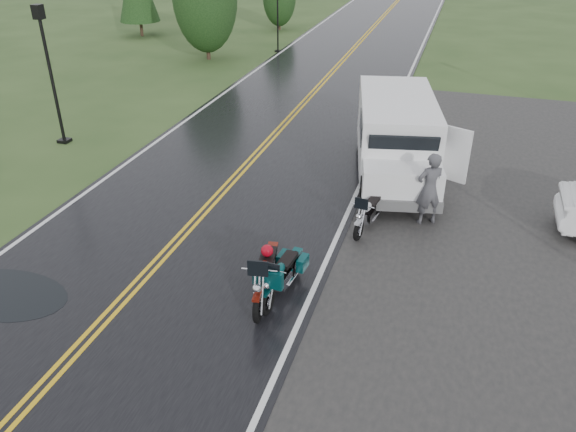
{
  "coord_description": "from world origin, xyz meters",
  "views": [
    {
      "loc": [
        6.19,
        -9.04,
        7.4
      ],
      "look_at": [
        2.8,
        2.0,
        1.0
      ],
      "focal_mm": 35.0,
      "sensor_mm": 36.0,
      "label": 1
    }
  ],
  "objects": [
    {
      "name": "road",
      "position": [
        0.0,
        10.0,
        0.02
      ],
      "size": [
        8.0,
        100.0,
        0.04
      ],
      "primitive_type": "cube",
      "color": "black",
      "rests_on": "ground"
    },
    {
      "name": "tree_left_far",
      "position": [
        -6.0,
        28.67,
        1.7
      ],
      "size": [
        2.21,
        2.21,
        3.4
      ],
      "primitive_type": null,
      "color": "#1E3D19",
      "rests_on": "ground"
    },
    {
      "name": "motorcycle_teal",
      "position": [
        3.11,
        -0.44,
        0.59
      ],
      "size": [
        0.91,
        2.06,
        1.18
      ],
      "primitive_type": null,
      "rotation": [
        0.0,
        0.0,
        -0.09
      ],
      "color": "#053537",
      "rests_on": "ground"
    },
    {
      "name": "motorcycle_red",
      "position": [
        3.01,
        -0.71,
        0.67
      ],
      "size": [
        1.17,
        2.37,
        1.34
      ],
      "primitive_type": null,
      "rotation": [
        0.0,
        0.0,
        0.16
      ],
      "color": "#5B130A",
      "rests_on": "ground"
    },
    {
      "name": "lamp_post_far_left",
      "position": [
        -4.06,
        22.37,
        1.84
      ],
      "size": [
        0.32,
        0.32,
        3.68
      ],
      "primitive_type": null,
      "color": "black",
      "rests_on": "ground"
    },
    {
      "name": "lamp_post_near_left",
      "position": [
        -6.98,
        6.61,
        2.36
      ],
      "size": [
        0.4,
        0.4,
        4.72
      ],
      "primitive_type": null,
      "color": "black",
      "rests_on": "ground"
    },
    {
      "name": "motorcycle_silver",
      "position": [
        4.34,
        2.96,
        0.56
      ],
      "size": [
        0.99,
        1.97,
        1.11
      ],
      "primitive_type": null,
      "rotation": [
        0.0,
        0.0,
        -0.17
      ],
      "color": "#AAACB2",
      "rests_on": "ground"
    },
    {
      "name": "person_at_van",
      "position": [
        5.87,
        4.42,
        0.99
      ],
      "size": [
        0.86,
        0.76,
        1.97
      ],
      "primitive_type": "imported",
      "rotation": [
        0.0,
        0.0,
        3.65
      ],
      "color": "#48474C",
      "rests_on": "ground"
    },
    {
      "name": "van_white",
      "position": [
        4.11,
        5.08,
        1.21
      ],
      "size": [
        3.49,
        6.5,
        2.42
      ],
      "primitive_type": null,
      "rotation": [
        0.0,
        0.0,
        0.2
      ],
      "color": "white",
      "rests_on": "ground"
    },
    {
      "name": "tree_left_mid",
      "position": [
        -7.15,
        19.54,
        2.69
      ],
      "size": [
        3.45,
        3.45,
        5.38
      ],
      "primitive_type": null,
      "color": "#1E3D19",
      "rests_on": "ground"
    },
    {
      "name": "ground",
      "position": [
        0.0,
        0.0,
        0.0
      ],
      "size": [
        120.0,
        120.0,
        0.0
      ],
      "primitive_type": "plane",
      "color": "#2D471E",
      "rests_on": "ground"
    }
  ]
}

